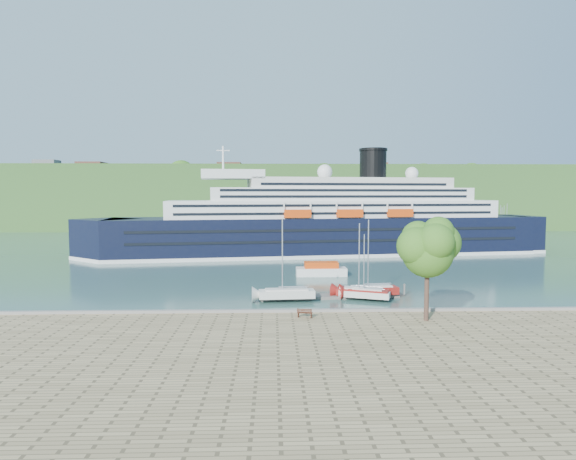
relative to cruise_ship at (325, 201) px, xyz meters
The scene contains 12 objects.
ground 57.52m from the cruise_ship, 98.07° to the right, with size 400.00×400.00×0.00m, color #2D514C.
far_hillside 89.61m from the cruise_ship, 95.06° to the left, with size 400.00×50.00×24.00m, color #2B4E1F.
quay_coping 57.49m from the cruise_ship, 98.04° to the right, with size 220.00×0.50×0.30m, color slate.
cruise_ship is the anchor object (origin of this frame).
park_bench 59.67m from the cruise_ship, 97.98° to the right, with size 1.58×0.65×1.01m, color #4B2315, non-canonical shape.
promenade_tree 60.06m from the cruise_ship, 86.50° to the right, with size 6.65×6.65×11.01m, color #376B1C, non-canonical shape.
floating_pontoon 46.36m from the cruise_ship, 95.24° to the right, with size 18.05×2.21×0.40m, color #66615B, non-canonical shape.
sailboat_white_near 48.27m from the cruise_ship, 101.67° to the right, with size 7.63×2.12×9.85m, color silver, non-canonical shape.
sailboat_red 46.62m from the cruise_ship, 90.06° to the right, with size 7.18×1.99×9.27m, color maroon, non-canonical shape.
sailboat_white_far 47.14m from the cruise_ship, 89.47° to the right, with size 6.19×1.72×7.99m, color silver, non-canonical shape.
tender_launch 29.89m from the cruise_ship, 97.12° to the right, with size 8.31×2.84×2.30m, color #DB410C, non-canonical shape.
sailboat_extra 45.46m from the cruise_ship, 88.31° to the right, with size 7.47×2.07×9.65m, color maroon, non-canonical shape.
Camera 1 is at (-3.41, -49.85, 13.37)m, focal length 30.00 mm.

